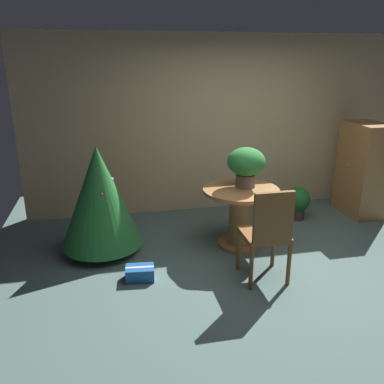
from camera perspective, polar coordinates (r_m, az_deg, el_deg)
name	(u,v)px	position (r m, az deg, el deg)	size (l,w,h in m)	color
ground_plane	(280,274)	(4.64, 12.38, -11.21)	(6.60, 6.60, 0.00)	#4C6660
back_wall_panel	(227,124)	(6.18, 4.94, 9.50)	(6.00, 0.10, 2.60)	tan
round_dining_table	(240,210)	(5.01, 6.83, -2.59)	(0.93, 0.93, 0.75)	#9E6B3D
flower_vase	(246,164)	(4.91, 7.69, 3.99)	(0.46, 0.46, 0.49)	#665B51
wooden_chair_near	(268,231)	(4.21, 10.67, -5.45)	(0.45, 0.46, 1.04)	brown
holiday_tree	(100,196)	(4.88, -12.95, -0.62)	(0.97, 0.97, 1.31)	brown
gift_box_blue	(140,273)	(4.44, -7.37, -11.30)	(0.32, 0.23, 0.15)	#1E569E
wooden_cabinet	(363,169)	(6.49, 23.04, 2.96)	(0.49, 0.74, 1.37)	#9E6B3D
potted_plant	(297,201)	(6.07, 14.66, -1.30)	(0.36, 0.36, 0.48)	#4C382D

